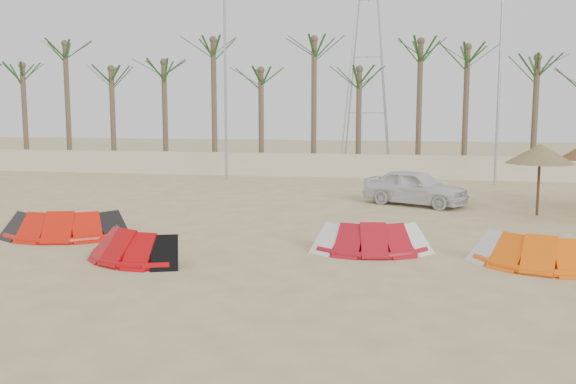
% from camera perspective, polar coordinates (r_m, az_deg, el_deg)
% --- Properties ---
extents(ground, '(120.00, 120.00, 0.00)m').
position_cam_1_polar(ground, '(14.44, -4.40, -8.28)').
color(ground, '#CEB287').
rests_on(ground, ground).
extents(boundary_wall, '(60.00, 0.30, 1.30)m').
position_cam_1_polar(boundary_wall, '(35.74, 4.70, 2.35)').
color(boundary_wall, beige).
rests_on(boundary_wall, ground).
extents(palm_line, '(52.00, 4.00, 7.70)m').
position_cam_1_polar(palm_line, '(37.11, 6.08, 11.48)').
color(palm_line, brown).
rests_on(palm_line, ground).
extents(lamp_b, '(1.25, 0.14, 11.00)m').
position_cam_1_polar(lamp_b, '(34.80, -5.55, 10.63)').
color(lamp_b, '#A5A8AD').
rests_on(lamp_b, ground).
extents(lamp_c, '(1.25, 0.14, 11.00)m').
position_cam_1_polar(lamp_c, '(33.75, 18.37, 10.37)').
color(lamp_c, '#A5A8AD').
rests_on(lamp_c, ground).
extents(pylon, '(3.00, 3.00, 14.00)m').
position_cam_1_polar(pylon, '(41.68, 6.90, 2.18)').
color(pylon, '#A5A8AD').
rests_on(pylon, ground).
extents(kite_red_left, '(3.89, 2.27, 0.90)m').
position_cam_1_polar(kite_red_left, '(20.68, -18.86, -2.60)').
color(kite_red_left, red).
rests_on(kite_red_left, ground).
extents(kite_red_mid, '(3.43, 2.50, 0.90)m').
position_cam_1_polar(kite_red_mid, '(17.16, -13.34, -4.46)').
color(kite_red_mid, '#B6070A').
rests_on(kite_red_mid, ground).
extents(kite_red_right, '(3.30, 1.93, 0.90)m').
position_cam_1_polar(kite_red_right, '(17.80, 7.54, -3.88)').
color(kite_red_right, '#AA0F1B').
rests_on(kite_red_right, ground).
extents(kite_orange, '(3.72, 2.41, 0.90)m').
position_cam_1_polar(kite_orange, '(17.27, 21.46, -4.70)').
color(kite_orange, '#FF5D07').
rests_on(kite_orange, ground).
extents(parasol_left, '(2.42, 2.42, 2.60)m').
position_cam_1_polar(parasol_left, '(24.82, 21.49, 3.17)').
color(parasol_left, '#4C331E').
rests_on(parasol_left, ground).
extents(car, '(4.50, 3.32, 1.42)m').
position_cam_1_polar(car, '(26.19, 11.25, 0.41)').
color(car, silver).
rests_on(car, ground).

